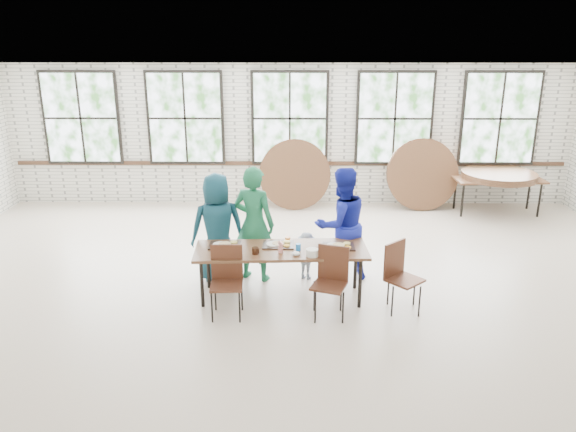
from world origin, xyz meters
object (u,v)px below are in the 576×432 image
Objects in this scene: storage_table at (498,181)px; chair_near_right at (331,276)px; chair_near_left at (227,275)px; dining_table at (281,252)px.

chair_near_right is at bearing -132.56° from storage_table.
chair_near_right is 5.80m from storage_table.
chair_near_left is 1.00× the size of chair_near_right.
chair_near_right is (0.67, -0.49, -0.13)m from dining_table.
dining_table is 0.87m from chair_near_left.
chair_near_left is 6.76m from storage_table.
dining_table is at bearing -140.60° from storage_table.
dining_table is 5.91m from storage_table.
chair_near_left is at bearing -141.63° from storage_table.
chair_near_left is 1.38m from chair_near_right.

